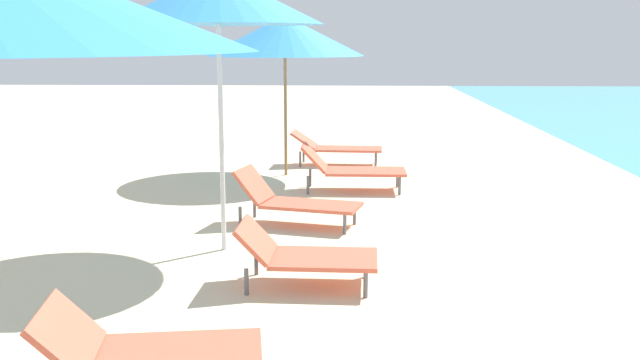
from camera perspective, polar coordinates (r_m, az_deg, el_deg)
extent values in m
cube|color=#D8593F|center=(4.69, -11.01, -13.41)|extent=(1.11, 0.83, 0.04)
cube|color=#D8593F|center=(4.73, -19.27, -11.31)|extent=(0.43, 0.73, 0.34)
cylinder|color=#59595E|center=(5.00, -5.83, -13.44)|extent=(0.04, 0.04, 0.24)
cylinder|color=silver|center=(7.50, -7.75, 3.11)|extent=(0.05, 0.05, 2.32)
cube|color=#D8593F|center=(8.54, -0.69, -2.00)|extent=(1.24, 0.82, 0.04)
cube|color=#D8593F|center=(8.73, -5.23, -0.35)|extent=(0.47, 0.63, 0.40)
cylinder|color=#59595E|center=(8.66, 2.73, -2.76)|extent=(0.04, 0.04, 0.24)
cylinder|color=#59595E|center=(8.23, 1.96, -3.50)|extent=(0.04, 0.04, 0.24)
cylinder|color=#59595E|center=(9.05, -5.16, -2.20)|extent=(0.04, 0.04, 0.24)
cylinder|color=#59595E|center=(8.63, -6.29, -2.87)|extent=(0.04, 0.04, 0.24)
cube|color=#D8593F|center=(6.51, 0.33, -6.21)|extent=(0.97, 0.68, 0.04)
cube|color=#D8593F|center=(6.53, -5.07, -4.68)|extent=(0.33, 0.66, 0.32)
cylinder|color=#59595E|center=(6.80, 3.64, -6.69)|extent=(0.04, 0.04, 0.23)
cylinder|color=#59595E|center=(6.28, 3.60, -8.21)|extent=(0.04, 0.04, 0.23)
cylinder|color=#59595E|center=(6.88, -5.03, -6.49)|extent=(0.04, 0.04, 0.23)
cylinder|color=#59595E|center=(6.37, -5.80, -7.97)|extent=(0.04, 0.04, 0.23)
cylinder|color=olive|center=(11.68, -2.73, 5.02)|extent=(0.05, 0.05, 1.92)
cone|color=#338CD8|center=(11.62, -2.78, 11.26)|extent=(2.50, 2.50, 0.62)
sphere|color=olive|center=(11.62, -2.80, 12.95)|extent=(0.06, 0.06, 0.06)
cube|color=#D8593F|center=(12.68, 2.27, 2.45)|extent=(1.19, 0.65, 0.04)
cube|color=#D8593F|center=(12.73, -1.26, 3.20)|extent=(0.47, 0.61, 0.31)
cylinder|color=#59595E|center=(12.93, 4.44, 1.90)|extent=(0.04, 0.04, 0.27)
cylinder|color=#59595E|center=(12.45, 4.40, 1.55)|extent=(0.04, 0.04, 0.27)
cylinder|color=#59595E|center=(13.02, -1.30, 1.99)|extent=(0.04, 0.04, 0.27)
cylinder|color=#59595E|center=(12.54, -1.57, 1.65)|extent=(0.04, 0.04, 0.27)
cube|color=#D8593F|center=(10.56, 3.61, 0.67)|extent=(1.16, 0.66, 0.04)
cube|color=#D8593F|center=(10.53, -0.45, 1.78)|extent=(0.37, 0.66, 0.39)
cylinder|color=#59595E|center=(10.87, 6.10, 0.12)|extent=(0.04, 0.04, 0.27)
cylinder|color=#59595E|center=(10.33, 6.28, -0.46)|extent=(0.04, 0.04, 0.27)
cylinder|color=#59595E|center=(10.87, -0.78, 0.18)|extent=(0.04, 0.04, 0.27)
cylinder|color=#59595E|center=(10.33, -0.96, -0.40)|extent=(0.04, 0.04, 0.27)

